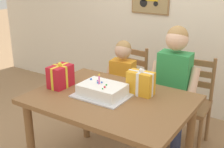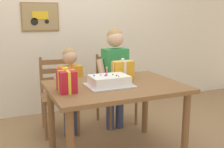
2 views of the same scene
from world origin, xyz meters
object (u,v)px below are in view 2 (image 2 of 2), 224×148
dining_table (115,95)px  child_younger (71,84)px  gift_box_beside_cake (67,81)px  gift_box_red_large (123,70)px  chair_right (115,88)px  birthday_cake (109,81)px  chair_left (59,95)px  child_older (115,69)px

dining_table → child_younger: bearing=113.0°
gift_box_beside_cake → child_younger: child_younger is taller
gift_box_red_large → chair_right: 0.80m
birthday_cake → child_younger: child_younger is taller
birthday_cake → chair_left: 0.99m
dining_table → chair_right: size_ratio=1.41×
chair_right → dining_table: bearing=-113.7°
gift_box_red_large → child_younger: 0.67m
dining_table → chair_right: chair_right is taller
gift_box_red_large → gift_box_beside_cake: bearing=-160.2°
chair_right → child_younger: size_ratio=0.87×
child_older → chair_right: bearing=66.0°
chair_left → child_younger: bearing=-64.2°
child_older → dining_table: bearing=-113.6°
dining_table → gift_box_red_large: (0.17, 0.20, 0.20)m
chair_right → child_older: (-0.09, -0.21, 0.31)m
gift_box_beside_cake → chair_left: bearing=82.4°
dining_table → child_older: size_ratio=1.02×
birthday_cake → chair_left: (-0.31, 0.87, -0.34)m
chair_left → child_older: size_ratio=0.72×
dining_table → chair_left: bearing=113.7°
gift_box_beside_cake → dining_table: bearing=5.1°
dining_table → chair_right: (0.38, 0.86, -0.18)m
chair_right → chair_left: bearing=-180.0°
dining_table → child_younger: size_ratio=1.22×
child_younger → chair_right: bearing=17.6°
dining_table → chair_left: (-0.38, 0.86, -0.18)m
chair_right → child_older: 0.38m
chair_left → dining_table: bearing=-66.3°
gift_box_red_large → chair_left: (-0.55, 0.67, -0.39)m
gift_box_red_large → child_older: 0.48m
gift_box_beside_cake → chair_right: (0.88, 0.91, -0.39)m
birthday_cake → child_younger: bearing=107.1°
dining_table → child_older: bearing=66.4°
dining_table → gift_box_beside_cake: (-0.50, -0.04, 0.20)m
gift_box_beside_cake → birthday_cake: bearing=4.4°
chair_left → child_younger: size_ratio=0.87×
gift_box_beside_cake → child_older: (0.78, 0.70, -0.08)m
chair_right → gift_box_beside_cake: bearing=-134.0°
gift_box_red_large → birthday_cake: bearing=-139.5°
dining_table → birthday_cake: birthday_cake is taller
birthday_cake → gift_box_red_large: gift_box_red_large is taller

